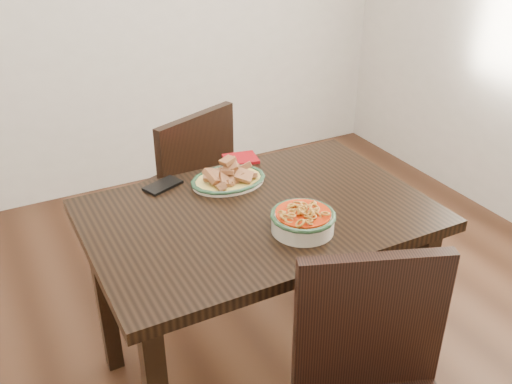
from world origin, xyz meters
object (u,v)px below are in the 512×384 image
chair_far (182,191)px  smartphone (163,185)px  fish_plate (228,172)px  noodle_bowl (303,219)px  dining_table (259,236)px

chair_far → smartphone: 0.50m
fish_plate → noodle_bowl: bearing=-80.4°
dining_table → noodle_bowl: 0.24m
dining_table → smartphone: smartphone is taller
chair_far → smartphone: size_ratio=6.44×
fish_plate → noodle_bowl: size_ratio=1.31×
noodle_bowl → chair_far: bearing=95.7°
dining_table → fish_plate: 0.27m
chair_far → noodle_bowl: 0.92m
fish_plate → noodle_bowl: 0.41m
chair_far → noodle_bowl: (0.09, -0.87, 0.29)m
chair_far → noodle_bowl: size_ratio=4.24×
dining_table → noodle_bowl: bearing=-70.6°
smartphone → dining_table: bearing=-75.7°
chair_far → smartphone: (-0.21, -0.37, 0.26)m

